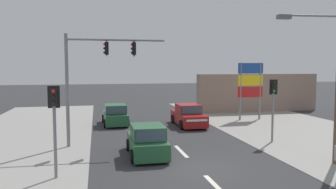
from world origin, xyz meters
TOP-DOWN VIEW (x-y plane):
  - ground_plane at (0.00, 0.00)m, footprint 140.00×140.00m
  - lane_dash_near at (0.00, -2.00)m, footprint 0.20×2.40m
  - lane_dash_mid at (0.00, 3.00)m, footprint 0.20×2.40m
  - lane_dash_far at (0.00, 8.00)m, footprint 0.20×2.40m
  - kerb_left_verge at (-8.50, 4.00)m, footprint 8.00×40.00m
  - traffic_signal_mast at (-4.35, 5.14)m, footprint 5.29×0.47m
  - pedestal_signal_right_kerb at (5.57, 3.86)m, footprint 0.44×0.31m
  - pedestal_signal_left_kerb at (-5.70, 0.11)m, footprint 0.44×0.29m
  - shopping_plaza_sign at (7.94, 11.45)m, footprint 2.10×0.16m
  - shopfront_wall_far at (11.00, 16.00)m, footprint 12.00×1.00m
  - hatchback_receding_far at (-2.83, 11.43)m, footprint 1.88×3.69m
  - sedan_oncoming_near at (2.35, 9.95)m, footprint 1.90×4.25m
  - hatchback_crossing_left at (-1.80, 2.52)m, footprint 1.81×3.66m

SIDE VIEW (x-z plane):
  - ground_plane at x=0.00m, z-range 0.00..0.00m
  - lane_dash_near at x=0.00m, z-range 0.00..0.01m
  - lane_dash_mid at x=0.00m, z-range 0.00..0.01m
  - lane_dash_far at x=0.00m, z-range 0.00..0.01m
  - kerb_left_verge at x=-8.50m, z-range 0.00..0.02m
  - hatchback_receding_far at x=-2.83m, z-range -0.06..1.47m
  - hatchback_crossing_left at x=-1.80m, z-range -0.06..1.47m
  - sedan_oncoming_near at x=2.35m, z-range -0.08..1.48m
  - shopfront_wall_far at x=11.00m, z-range 0.00..3.60m
  - pedestal_signal_right_kerb at x=5.57m, z-range 0.64..4.20m
  - pedestal_signal_left_kerb at x=-5.70m, z-range 0.64..4.20m
  - shopping_plaza_sign at x=7.94m, z-range 0.68..5.28m
  - traffic_signal_mast at x=-4.35m, z-range 1.15..7.15m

